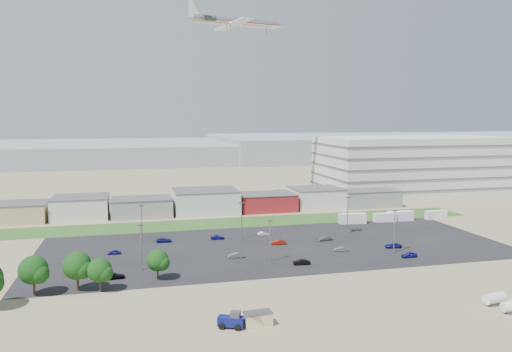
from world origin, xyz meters
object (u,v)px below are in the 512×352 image
object	(u,v)px
parked_car_5	(114,252)
parked_car_12	(325,238)
storage_tank_nw	(495,298)
box_trailer_a	(352,218)
parked_car_2	(409,255)
parked_car_6	(218,237)
parked_car_9	(164,240)
airliner	(236,22)
parked_car_11	(263,234)
parked_car_1	(341,249)
parked_car_13	(302,262)
parked_car_4	(236,255)
parked_car_8	(356,229)
portable_shed	(258,319)
telehandler	(231,319)
parked_car_0	(393,246)
parked_car_7	(278,242)
parked_car_10	(114,276)

from	to	relation	value
parked_car_5	parked_car_12	size ratio (longest dim) A/B	0.76
storage_tank_nw	box_trailer_a	bearing A→B (deg)	85.95
parked_car_2	parked_car_6	world-z (taller)	parked_car_2
parked_car_9	parked_car_5	bearing A→B (deg)	130.22
airliner	parked_car_11	distance (m)	90.53
parked_car_1	parked_car_12	world-z (taller)	parked_car_12
parked_car_12	parked_car_13	distance (m)	23.99
airliner	parked_car_4	world-z (taller)	airliner
airliner	parked_car_8	size ratio (longest dim) A/B	12.03
parked_car_6	parked_car_9	bearing A→B (deg)	93.48
portable_shed	parked_car_2	size ratio (longest dim) A/B	1.20
telehandler	parked_car_9	world-z (taller)	telehandler
portable_shed	airliner	bearing A→B (deg)	75.41
parked_car_2	parked_car_12	distance (m)	24.51
parked_car_0	parked_car_6	bearing A→B (deg)	-108.50
parked_car_8	parked_car_11	bearing A→B (deg)	84.43
parked_car_7	parked_car_9	size ratio (longest dim) A/B	0.95
portable_shed	parked_car_10	world-z (taller)	portable_shed
parked_car_0	parked_car_12	size ratio (longest dim) A/B	1.00
airliner	parked_car_5	bearing A→B (deg)	-134.38
telehandler	parked_car_6	bearing A→B (deg)	106.95
parked_car_2	parked_car_7	xyz separation A→B (m)	(-27.10, 19.35, -0.00)
portable_shed	parked_car_7	bearing A→B (deg)	65.35
parked_car_2	parked_car_5	size ratio (longest dim) A/B	1.19
parked_car_6	parked_car_8	distance (m)	41.77
portable_shed	telehandler	bearing A→B (deg)	171.94
parked_car_5	parked_car_10	size ratio (longest dim) A/B	0.74
telehandler	parked_car_2	xyz separation A→B (m)	(49.45, 29.46, -0.73)
parked_car_9	parked_car_10	size ratio (longest dim) A/B	0.96
portable_shed	telehandler	world-z (taller)	telehandler
parked_car_7	parked_car_13	size ratio (longest dim) A/B	1.02
box_trailer_a	parked_car_6	distance (m)	46.34
telehandler	box_trailer_a	distance (m)	86.71
parked_car_1	parked_car_2	size ratio (longest dim) A/B	0.87
telehandler	parked_car_4	bearing A→B (deg)	101.57
telehandler	parked_car_2	distance (m)	57.57
parked_car_1	parked_car_2	world-z (taller)	parked_car_2
box_trailer_a	parked_car_12	distance (m)	25.45
portable_shed	parked_car_12	bearing A→B (deg)	53.34
airliner	parked_car_4	size ratio (longest dim) A/B	11.13
box_trailer_a	airliner	size ratio (longest dim) A/B	0.20
parked_car_5	parked_car_11	xyz separation A→B (m)	(40.74, 10.13, -0.00)
box_trailer_a	parked_car_6	xyz separation A→B (m)	(-45.16, -10.36, -1.04)
parked_car_10	parked_car_12	xyz separation A→B (m)	(54.76, 20.00, -0.01)
parked_car_1	parked_car_13	xyz separation A→B (m)	(-13.38, -8.59, 0.08)
telehandler	parked_car_12	size ratio (longest dim) A/B	1.56
box_trailer_a	parked_car_0	distance (m)	30.43
portable_shed	airliner	xyz separation A→B (m)	(20.89, 117.79, 68.84)
box_trailer_a	parked_car_13	xyz separation A→B (m)	(-30.51, -38.73, -0.96)
box_trailer_a	parked_car_0	world-z (taller)	box_trailer_a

